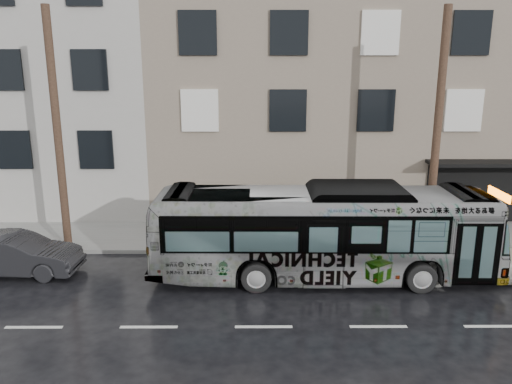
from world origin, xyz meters
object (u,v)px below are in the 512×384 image
Objects in this scene: utility_pole_rear at (58,133)px; dark_sedan at (16,255)px; white_sedan at (471,258)px; utility_pole_front at (437,133)px; bus at (322,233)px; sign_post at (458,219)px.

dark_sedan is (-1.02, -2.09, -3.93)m from utility_pole_rear.
utility_pole_rear is at bearing 82.25° from white_sedan.
white_sedan is at bearing -74.57° from utility_pole_front.
bus is 2.38× the size of white_sedan.
utility_pole_front is at bearing 180.00° from sign_post.
bus is (9.54, -2.40, -3.04)m from utility_pole_rear.
sign_post is at bearing -66.03° from bus.
bus is 10.61m from dark_sedan.
bus is at bearing 91.49° from white_sedan.
utility_pole_front is at bearing -79.42° from dark_sedan.
sign_post is 0.55× the size of dark_sedan.
bus reaches higher than dark_sedan.
utility_pole_front is 1.86× the size of white_sedan.
utility_pole_rear is 10.30m from bus.
sign_post is at bearing 0.00° from utility_pole_front.
sign_post is at bearing -8.60° from white_sedan.
utility_pole_rear is (-14.00, 0.00, 0.00)m from utility_pole_front.
bus is (-5.56, -2.40, 0.26)m from sign_post.
utility_pole_front reaches higher than sign_post.
utility_pole_rear is 0.78× the size of bus.
utility_pole_rear is 2.07× the size of dark_sedan.
utility_pole_front is 1.00× the size of utility_pole_rear.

